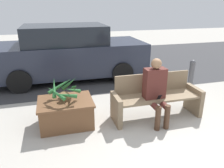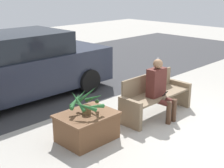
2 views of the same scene
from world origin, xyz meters
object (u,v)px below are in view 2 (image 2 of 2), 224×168
object	(u,v)px
planter_box	(87,126)
bollard_post	(158,72)
bench	(155,96)
person_seated	(159,87)
potted_plant	(86,102)
parked_car	(20,67)

from	to	relation	value
planter_box	bollard_post	distance (m)	3.48
bench	planter_box	bearing A→B (deg)	175.66
bollard_post	planter_box	bearing A→B (deg)	-164.05
bench	person_seated	bearing A→B (deg)	-120.42
person_seated	potted_plant	xyz separation A→B (m)	(-1.68, 0.32, 0.03)
bench	person_seated	size ratio (longest dim) A/B	1.43
bench	bollard_post	distance (m)	1.90
parked_car	potted_plant	bearing A→B (deg)	-96.75
parked_car	bollard_post	xyz separation A→B (m)	(3.01, -1.87, -0.35)
bench	potted_plant	bearing A→B (deg)	175.53
planter_box	parked_car	xyz separation A→B (m)	(0.33, 2.83, 0.51)
bench	potted_plant	xyz separation A→B (m)	(-1.78, 0.14, 0.30)
parked_car	bench	bearing A→B (deg)	-63.95
parked_car	bollard_post	bearing A→B (deg)	-31.94
person_seated	parked_car	world-z (taller)	parked_car
planter_box	bollard_post	xyz separation A→B (m)	(3.34, 0.95, 0.16)
bench	bollard_post	world-z (taller)	bench
planter_box	bollard_post	size ratio (longest dim) A/B	1.22
bench	person_seated	xyz separation A→B (m)	(-0.10, -0.18, 0.27)
planter_box	bench	bearing A→B (deg)	-4.34
bench	person_seated	world-z (taller)	person_seated
potted_plant	parked_car	size ratio (longest dim) A/B	0.14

